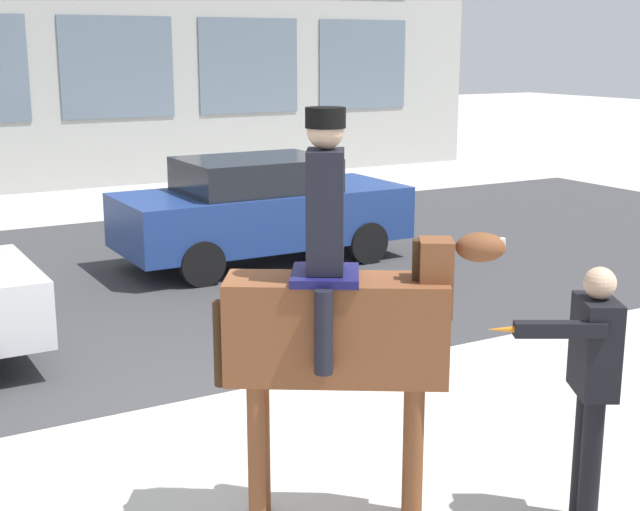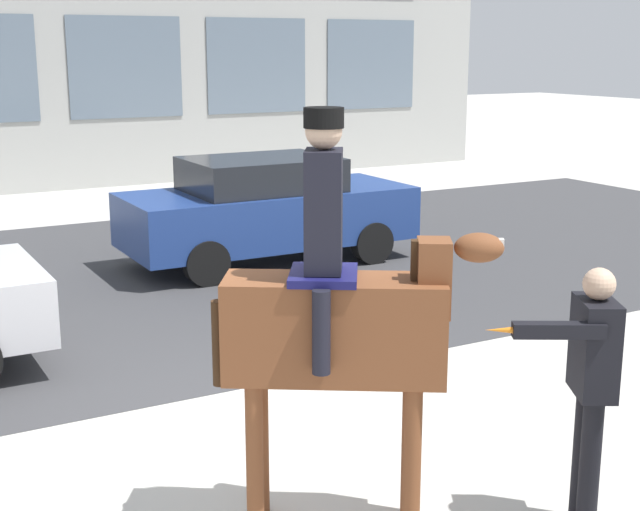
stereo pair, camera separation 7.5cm
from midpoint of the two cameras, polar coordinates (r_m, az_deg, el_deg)
name	(u,v)px [view 1 (the left image)]	position (r m, az deg, el deg)	size (l,w,h in m)	color
ground_plane	(228,416)	(7.65, -6.22, -10.19)	(80.00, 80.00, 0.00)	#B2AFA8
road_surface	(79,287)	(11.94, -15.37, -1.94)	(25.00, 8.50, 0.01)	#38383A
mounted_horse_lead	(340,319)	(5.48, 0.92, -4.06)	(1.61, 1.17, 2.68)	brown
pedestrian_bystander	(591,377)	(5.84, 16.60, -7.47)	(0.91, 0.46, 1.72)	black
street_car_far_lane	(261,209)	(12.70, -3.97, 3.01)	(4.09, 1.78, 1.51)	navy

